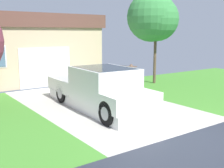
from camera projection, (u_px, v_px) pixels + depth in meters
The scene contains 6 objects.
pickup_truck at pixel (102, 91), 10.64m from camera, with size 2.08×5.66×1.65m.
person_with_hat at pixel (131, 80), 11.50m from camera, with size 0.49×0.49×1.68m.
handbag at pixel (135, 102), 11.56m from camera, with size 0.39×0.17×0.42m.
house_with_garage at pixel (8, 48), 17.07m from camera, with size 9.80×6.73×3.95m.
front_yard_tree at pixel (154, 18), 15.91m from camera, with size 2.83×2.89×5.20m.
wheeled_trash_bin at pixel (120, 74), 16.23m from camera, with size 0.60×0.72×1.04m.
Camera 1 is at (-6.14, -5.13, 2.89)m, focal length 45.15 mm.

